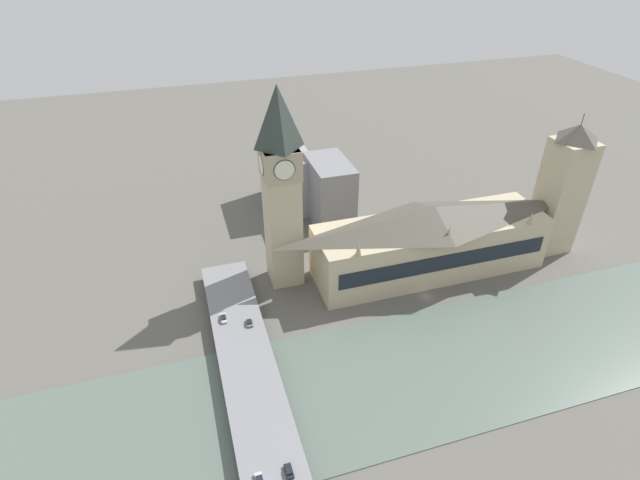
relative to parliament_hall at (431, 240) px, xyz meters
The scene contains 11 objects.
ground_plane 22.12m from the parliament_hall, 152.14° to the left, with size 600.00×600.00×0.00m, color #605E56.
river_water 49.16m from the parliament_hall, behind, with size 50.70×360.00×0.30m, color slate.
parliament_hall is the anchor object (origin of this frame).
clock_tower 61.19m from the parliament_hall, 78.56° to the left, with size 13.10×13.10×74.53m.
victoria_tower 57.19m from the parliament_hall, 89.94° to the right, with size 14.10×14.10×57.51m.
road_bridge 90.48m from the parliament_hall, 121.14° to the left, with size 133.40×16.69×4.56m.
car_northbound_lead 102.01m from the parliament_hall, 133.63° to the left, with size 3.95×1.86×1.40m.
car_northbound_mid 75.38m from the parliament_hall, 102.01° to the left, with size 3.82×1.93×1.39m.
car_southbound_lead 82.28m from the parliament_hall, 97.71° to the left, with size 4.48×1.87×1.47m.
city_block_west 53.59m from the parliament_hall, 27.90° to the left, with size 27.93×16.51×28.85m.
city_block_center 78.45m from the parliament_hall, 29.73° to the left, with size 32.07×18.80×27.17m.
Camera 1 is at (-123.91, 78.95, 118.11)m, focal length 28.00 mm.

